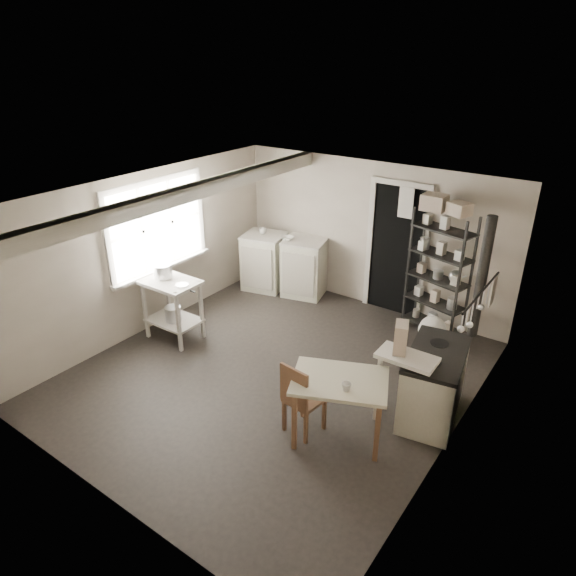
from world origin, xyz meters
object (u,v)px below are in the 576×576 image
Objects in this scene: base_cabinets at (284,265)px; stove at (434,382)px; stockpot at (163,274)px; chair at (305,393)px; shelf_rack at (438,272)px; prep_table at (173,312)px; flour_sack at (432,331)px; work_table at (338,408)px.

base_cabinets is 1.39× the size of stove.
chair is (2.78, -0.60, -0.45)m from stockpot.
base_cabinets is at bearing -163.11° from shelf_rack.
flour_sack is at bearing 31.39° from prep_table.
shelf_rack is 2.08× the size of chair.
work_table is (2.61, -2.64, -0.08)m from base_cabinets.
shelf_rack is (2.94, 2.29, 0.55)m from prep_table.
stockpot is (-0.17, 0.03, 0.54)m from prep_table.
base_cabinets is 0.80× the size of shelf_rack.
chair is (2.61, -0.57, 0.08)m from prep_table.
work_table is (-0.67, -0.93, -0.06)m from stove.
shelf_rack reaches higher than prep_table.
work_table is at bearing 24.94° from chair.
shelf_rack is 2.92m from chair.
work_table is 0.38m from chair.
chair is (-1.02, -1.05, 0.04)m from stove.
stockpot reaches higher than flour_sack.
base_cabinets is 2.64m from shelf_rack.
stockpot is 3.22m from work_table.
base_cabinets is 3.72m from work_table.
flour_sack is (2.75, -0.30, -0.22)m from base_cabinets.
prep_table is 0.49× the size of shelf_rack.
prep_table is 1.88× the size of flour_sack.
work_table is 1.11× the size of chair.
prep_table reaches higher than work_table.
base_cabinets is (0.35, 2.19, 0.06)m from prep_table.
stove is (3.80, 0.45, -0.50)m from stockpot.
shelf_rack is 0.83m from flour_sack.
shelf_rack is at bearing 101.03° from stove.
stove is 1.20× the size of chair.
stockpot is 0.26× the size of stove.
chair is at bearing -12.23° from prep_table.
base_cabinets reaches higher than flour_sack.
prep_table is 0.57m from stockpot.
stockpot reaches higher than chair.
base_cabinets is at bearing 80.91° from prep_table.
chair reaches higher than work_table.
stockpot is at bearing -150.41° from flour_sack.
prep_table is 0.61× the size of base_cabinets.
flour_sack is at bearing -20.73° from base_cabinets.
stove is 1.52m from flour_sack.
chair is at bearing -161.66° from work_table.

